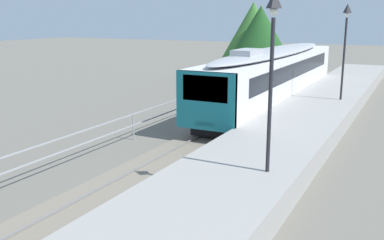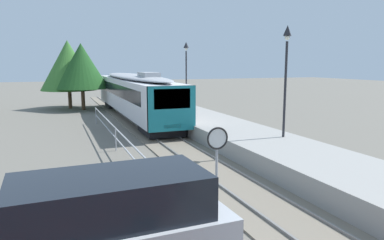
% 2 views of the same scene
% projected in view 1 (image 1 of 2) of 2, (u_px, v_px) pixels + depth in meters
% --- Properties ---
extents(ground_plane, '(160.00, 160.00, 0.00)m').
position_uv_depth(ground_plane, '(151.00, 135.00, 21.10)').
color(ground_plane, '#6B665B').
extents(track_rails, '(3.20, 60.00, 0.14)m').
position_uv_depth(track_rails, '(208.00, 143.00, 19.76)').
color(track_rails, slate).
rests_on(track_rails, ground).
extents(commuter_train, '(2.82, 20.53, 3.74)m').
position_uv_depth(commuter_train, '(274.00, 72.00, 27.79)').
color(commuter_train, silver).
rests_on(commuter_train, track_rails).
extents(station_platform, '(3.90, 60.00, 0.90)m').
position_uv_depth(station_platform, '(279.00, 143.00, 18.22)').
color(station_platform, '#999691').
rests_on(station_platform, ground).
extents(platform_lamp_mid_platform, '(0.34, 0.34, 5.35)m').
position_uv_depth(platform_lamp_mid_platform, '(272.00, 49.00, 12.68)').
color(platform_lamp_mid_platform, '#232328').
rests_on(platform_lamp_mid_platform, station_platform).
extents(platform_lamp_far_end, '(0.34, 0.34, 5.35)m').
position_uv_depth(platform_lamp_far_end, '(346.00, 34.00, 24.55)').
color(platform_lamp_far_end, '#232328').
rests_on(platform_lamp_far_end, station_platform).
extents(tree_behind_carpark, '(5.08, 5.08, 6.44)m').
position_uv_depth(tree_behind_carpark, '(260.00, 34.00, 35.27)').
color(tree_behind_carpark, brown).
rests_on(tree_behind_carpark, ground).
extents(tree_behind_station_far, '(5.49, 5.49, 6.79)m').
position_uv_depth(tree_behind_station_far, '(253.00, 32.00, 37.10)').
color(tree_behind_station_far, brown).
rests_on(tree_behind_station_far, ground).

